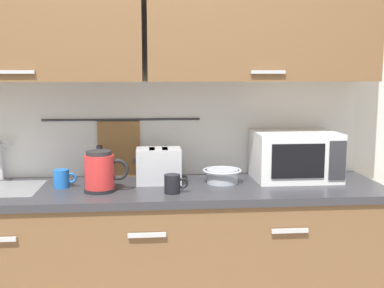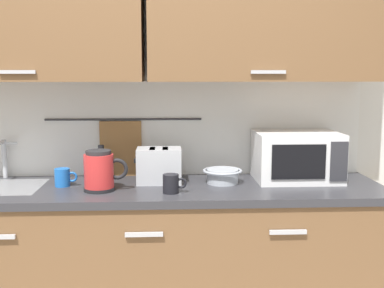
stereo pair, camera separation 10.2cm
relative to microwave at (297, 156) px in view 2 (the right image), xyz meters
The scene contains 10 objects.
counter_unit 1.03m from the microwave, behind, with size 2.53×0.64×0.90m.
back_wall_assembly 0.97m from the microwave, behind, with size 3.70×0.41×2.50m.
sink_faucet 1.65m from the microwave, behind, with size 0.09×0.17×0.22m.
microwave is the anchor object (origin of this frame).
electric_kettle 1.08m from the microwave, 169.63° to the right, with size 0.23×0.16×0.21m.
dish_soap_bottle 1.09m from the microwave, behind, with size 0.06×0.06×0.20m.
mug_near_sink 1.28m from the microwave, behind, with size 0.12×0.08×0.09m.
mixing_bowl 0.44m from the microwave, behind, with size 0.21×0.21×0.08m.
toaster 0.77m from the microwave, behind, with size 0.26×0.17×0.19m.
mug_by_kettle 0.75m from the microwave, 159.47° to the right, with size 0.12×0.08×0.09m.
Camera 2 is at (0.11, -2.21, 1.49)m, focal length 45.23 mm.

